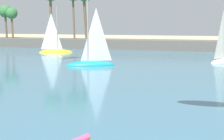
% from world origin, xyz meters
% --- Properties ---
extents(sea, '(220.00, 92.55, 0.06)m').
position_xyz_m(sea, '(0.00, 53.55, 0.03)').
color(sea, teal).
rests_on(sea, ground).
extents(palm_headland, '(111.34, 6.61, 13.08)m').
position_xyz_m(palm_headland, '(-2.02, 59.94, 3.26)').
color(palm_headland, '#605B54').
rests_on(palm_headland, ground).
extents(sailboat_near_shore, '(5.83, 3.96, 8.19)m').
position_xyz_m(sailboat_near_shore, '(-8.50, 33.03, 0.80)').
color(sailboat_near_shore, teal).
rests_on(sailboat_near_shore, sea).
extents(sailboat_mid_bay, '(5.75, 3.54, 8.01)m').
position_xyz_m(sailboat_mid_bay, '(-20.32, 47.99, 0.78)').
color(sailboat_mid_bay, yellow).
rests_on(sailboat_mid_bay, sea).
extents(sailboat_toward_headland, '(4.26, 5.61, 8.03)m').
position_xyz_m(sailboat_toward_headland, '(6.07, 41.15, 0.78)').
color(sailboat_toward_headland, white).
rests_on(sailboat_toward_headland, sea).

